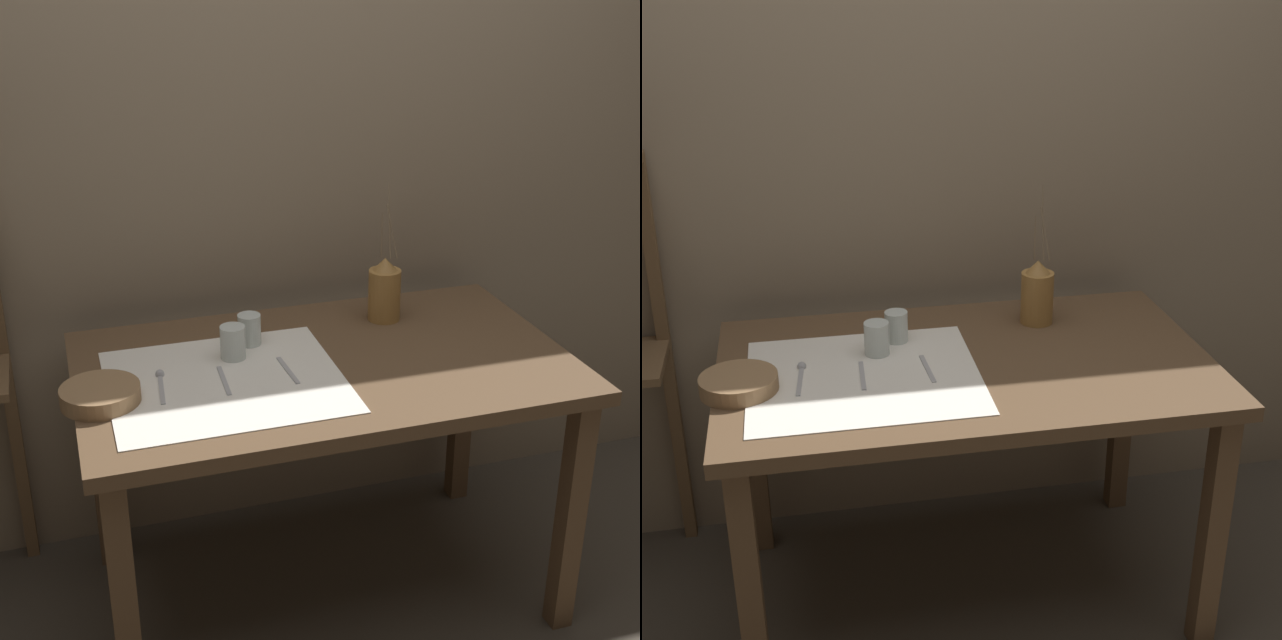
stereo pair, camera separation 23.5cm
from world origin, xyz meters
TOP-DOWN VIEW (x-y plane):
  - ground_plane at (0.00, 0.00)m, footprint 12.00×12.00m
  - stone_wall_back at (0.00, 0.51)m, footprint 7.00×0.06m
  - wooden_table at (0.00, 0.00)m, footprint 1.32×0.80m
  - linen_cloth at (-0.28, -0.04)m, footprint 0.60×0.54m
  - pitcher_with_flowers at (0.26, 0.22)m, footprint 0.10×0.10m
  - wooden_bowl at (-0.59, -0.06)m, footprint 0.20×0.20m
  - glass_tumbler_near at (-0.23, 0.08)m, footprint 0.07×0.07m
  - glass_tumbler_far at (-0.17, 0.16)m, footprint 0.06×0.06m
  - spoon_inner at (-0.44, 0.01)m, footprint 0.03×0.17m
  - fork_outer at (-0.28, -0.05)m, footprint 0.02×0.16m
  - fork_inner at (-0.11, -0.04)m, footprint 0.02×0.16m

SIDE VIEW (x-z plane):
  - ground_plane at x=0.00m, z-range 0.00..0.00m
  - wooden_table at x=0.00m, z-range 0.29..1.05m
  - linen_cloth at x=-0.28m, z-range 0.77..0.77m
  - fork_outer at x=-0.28m, z-range 0.77..0.77m
  - fork_inner at x=-0.11m, z-range 0.77..0.77m
  - spoon_inner at x=-0.44m, z-range 0.76..0.79m
  - wooden_bowl at x=-0.59m, z-range 0.77..0.81m
  - glass_tumbler_far at x=-0.17m, z-range 0.77..0.86m
  - glass_tumbler_near at x=-0.23m, z-range 0.77..0.86m
  - pitcher_with_flowers at x=0.26m, z-range 0.65..1.06m
  - stone_wall_back at x=0.00m, z-range 0.00..2.40m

